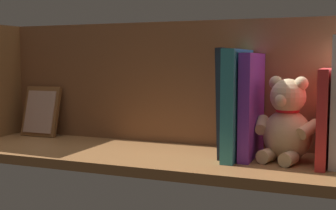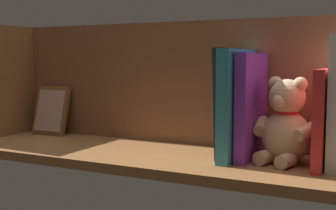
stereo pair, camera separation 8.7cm
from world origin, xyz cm
name	(u,v)px [view 2 (the right image)]	position (x,y,z in cm)	size (l,w,h in cm)	color
ground_plane	(168,158)	(0.00, 0.00, -1.10)	(111.64, 31.16, 2.20)	brown
shelf_back_panel	(191,83)	(0.00, -13.33, 15.79)	(111.64, 1.50, 31.58)	brown
book_3	(324,118)	(-34.20, -3.00, 9.98)	(1.98, 18.35, 19.95)	red
teddy_bear	(286,125)	(-26.65, -2.42, 8.04)	(14.27, 13.60, 18.28)	#D1B284
book_4	(252,106)	(-18.80, -3.61, 11.61)	(2.43, 17.13, 23.22)	purple
book_5	(237,104)	(-15.80, -2.54, 12.03)	(2.75, 19.28, 24.05)	teal
book_6	(229,102)	(-13.22, -4.41, 12.18)	(1.56, 15.53, 24.37)	black
picture_frame_leaning	(51,110)	(43.21, -9.34, 6.98)	(11.31, 4.99, 14.28)	brown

